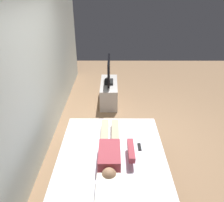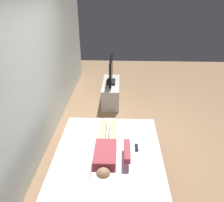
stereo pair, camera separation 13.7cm
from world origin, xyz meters
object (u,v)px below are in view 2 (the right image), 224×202
remote (136,147)px  bed (108,171)px  pillow (104,194)px  person (107,150)px  tv_stand (111,92)px  tv (111,71)px

remote → bed: bearing=114.7°
remote → pillow: bearing=155.0°
person → tv_stand: person is taller
pillow → remote: pillow is taller
bed → tv: size_ratio=2.22×
pillow → remote: bearing=-25.0°
pillow → tv_stand: (3.27, 0.08, -0.35)m
person → tv_stand: bearing=1.4°
bed → tv: bearing=1.7°
bed → person: (0.03, 0.01, 0.36)m
pillow → person: bearing=1.1°
tv_stand → remote: bearing=-169.1°
pillow → person: 0.69m
pillow → tv_stand: 3.29m
pillow → person: (0.69, 0.01, 0.02)m
bed → tv_stand: (2.61, 0.08, -0.01)m
pillow → person: size_ratio=0.38×
pillow → tv: size_ratio=0.55×
pillow → remote: size_ratio=3.20×
remote → tv: size_ratio=0.17×
bed → pillow: bearing=180.0°
bed → person: person is taller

